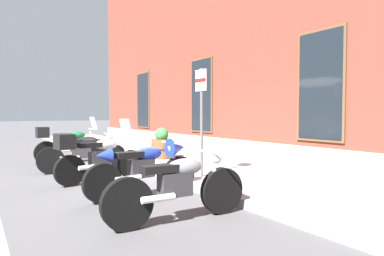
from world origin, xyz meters
The scene contains 10 objects.
ground_plane centered at (0.00, 0.00, 0.00)m, with size 140.00×140.00×0.00m, color #424244.
sidewalk centered at (0.00, 1.56, 0.07)m, with size 29.18×3.12×0.15m, color slate.
brick_pub_facade centered at (0.00, 7.05, 4.17)m, with size 23.18×7.97×8.35m.
motorcycle_green_touring centered at (-3.30, -1.04, 0.57)m, with size 0.62×2.17×1.38m.
motorcycle_black_naked centered at (-1.53, -1.08, 0.48)m, with size 0.62×2.21×0.96m.
motorcycle_silver_touring centered at (-0.02, -1.23, 0.56)m, with size 0.71×2.05×1.35m.
motorcycle_blue_sport centered at (1.62, -0.84, 0.55)m, with size 0.62×2.18×1.00m.
motorcycle_grey_naked centered at (3.15, -1.11, 0.47)m, with size 0.62×2.12×0.92m.
parking_sign centered at (1.26, 0.57, 1.62)m, with size 0.36×0.07×2.27m.
barrel_planter centered at (-1.73, 1.24, 0.52)m, with size 0.65×0.65×0.91m.
Camera 1 is at (6.97, -3.43, 1.46)m, focal length 31.12 mm.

